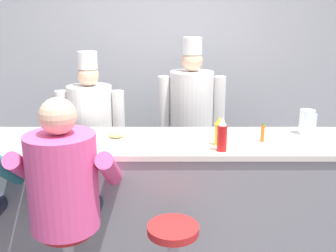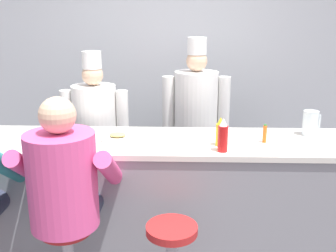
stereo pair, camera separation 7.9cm
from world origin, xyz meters
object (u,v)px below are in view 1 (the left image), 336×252
at_px(ketchup_bottle_red, 224,136).
at_px(mustard_bottle_yellow, 220,132).
at_px(hot_sauce_bottle_orange, 264,133).
at_px(cook_in_whites_far, 193,116).
at_px(breakfast_plate, 117,138).
at_px(water_pitcher_clear, 308,122).
at_px(cook_in_whites_near, 93,130).
at_px(coffee_mug_tan, 50,142).
at_px(diner_seated_pink, 66,185).

distance_m(ketchup_bottle_red, mustard_bottle_yellow, 0.13).
bearing_deg(hot_sauce_bottle_orange, ketchup_bottle_red, -147.75).
bearing_deg(cook_in_whites_far, breakfast_plate, -122.42).
xyz_separation_m(water_pitcher_clear, breakfast_plate, (-1.50, -0.15, -0.08)).
bearing_deg(cook_in_whites_far, cook_in_whites_near, -161.46).
xyz_separation_m(breakfast_plate, cook_in_whites_near, (-0.32, 0.67, -0.14)).
relative_size(ketchup_bottle_red, hot_sauce_bottle_orange, 1.73).
bearing_deg(cook_in_whites_near, cook_in_whites_far, 18.54).
height_order(coffee_mug_tan, cook_in_whites_far, cook_in_whites_far).
relative_size(diner_seated_pink, cook_in_whites_near, 0.91).
relative_size(hot_sauce_bottle_orange, cook_in_whites_far, 0.08).
height_order(breakfast_plate, diner_seated_pink, diner_seated_pink).
bearing_deg(water_pitcher_clear, breakfast_plate, -174.34).
xyz_separation_m(mustard_bottle_yellow, cook_in_whites_far, (-0.13, 1.12, -0.17)).
distance_m(hot_sauce_bottle_orange, diner_seated_pink, 1.47).
distance_m(mustard_bottle_yellow, cook_in_whites_near, 1.37).
xyz_separation_m(water_pitcher_clear, cook_in_whites_far, (-0.86, 0.85, -0.17)).
relative_size(mustard_bottle_yellow, cook_in_whites_near, 0.13).
xyz_separation_m(breakfast_plate, coffee_mug_tan, (-0.46, -0.18, 0.03)).
bearing_deg(breakfast_plate, ketchup_bottle_red, -18.25).
relative_size(ketchup_bottle_red, coffee_mug_tan, 1.92).
height_order(ketchup_bottle_red, mustard_bottle_yellow, ketchup_bottle_red).
height_order(ketchup_bottle_red, cook_in_whites_far, cook_in_whites_far).
relative_size(ketchup_bottle_red, cook_in_whites_far, 0.14).
bearing_deg(water_pitcher_clear, diner_seated_pink, -156.62).
relative_size(mustard_bottle_yellow, hot_sauce_bottle_orange, 1.53).
xyz_separation_m(mustard_bottle_yellow, coffee_mug_tan, (-1.22, -0.05, -0.06)).
xyz_separation_m(cook_in_whites_near, cook_in_whites_far, (0.95, 0.32, 0.06)).
bearing_deg(water_pitcher_clear, cook_in_whites_near, 163.84).
bearing_deg(mustard_bottle_yellow, diner_seated_pink, -154.64).
xyz_separation_m(mustard_bottle_yellow, hot_sauce_bottle_orange, (0.34, 0.08, -0.03)).
bearing_deg(hot_sauce_bottle_orange, cook_in_whites_near, 153.21).
bearing_deg(breakfast_plate, mustard_bottle_yellow, -9.30).
distance_m(ketchup_bottle_red, hot_sauce_bottle_orange, 0.40).
bearing_deg(cook_in_whites_near, ketchup_bottle_red, -40.35).
xyz_separation_m(mustard_bottle_yellow, diner_seated_pink, (-1.01, -0.48, -0.20)).
xyz_separation_m(hot_sauce_bottle_orange, cook_in_whites_far, (-0.47, 1.04, -0.14)).
xyz_separation_m(ketchup_bottle_red, mustard_bottle_yellow, (-0.01, 0.13, -0.01)).
bearing_deg(ketchup_bottle_red, hot_sauce_bottle_orange, 32.25).
relative_size(mustard_bottle_yellow, diner_seated_pink, 0.14).
height_order(mustard_bottle_yellow, breakfast_plate, mustard_bottle_yellow).
bearing_deg(mustard_bottle_yellow, cook_in_whites_near, 143.67).
relative_size(breakfast_plate, cook_in_whites_near, 0.17).
height_order(hot_sauce_bottle_orange, diner_seated_pink, diner_seated_pink).
distance_m(water_pitcher_clear, breakfast_plate, 1.51).
bearing_deg(diner_seated_pink, cook_in_whites_near, 93.49).
height_order(hot_sauce_bottle_orange, cook_in_whites_near, cook_in_whites_near).
relative_size(water_pitcher_clear, coffee_mug_tan, 1.58).
distance_m(mustard_bottle_yellow, hot_sauce_bottle_orange, 0.35).
bearing_deg(hot_sauce_bottle_orange, coffee_mug_tan, -175.08).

